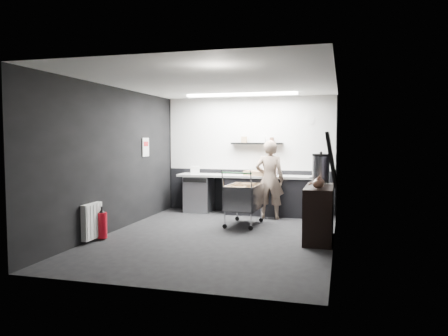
# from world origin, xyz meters

# --- Properties ---
(floor) EXTENTS (5.50, 5.50, 0.00)m
(floor) POSITION_xyz_m (0.00, 0.00, 0.00)
(floor) COLOR black
(floor) RESTS_ON ground
(ceiling) EXTENTS (5.50, 5.50, 0.00)m
(ceiling) POSITION_xyz_m (0.00, 0.00, 2.70)
(ceiling) COLOR white
(ceiling) RESTS_ON wall_back
(wall_back) EXTENTS (5.50, 0.00, 5.50)m
(wall_back) POSITION_xyz_m (0.00, 2.75, 1.35)
(wall_back) COLOR black
(wall_back) RESTS_ON floor
(wall_front) EXTENTS (5.50, 0.00, 5.50)m
(wall_front) POSITION_xyz_m (0.00, -2.75, 1.35)
(wall_front) COLOR black
(wall_front) RESTS_ON floor
(wall_left) EXTENTS (0.00, 5.50, 5.50)m
(wall_left) POSITION_xyz_m (-2.00, 0.00, 1.35)
(wall_left) COLOR black
(wall_left) RESTS_ON floor
(wall_right) EXTENTS (0.00, 5.50, 5.50)m
(wall_right) POSITION_xyz_m (2.00, 0.00, 1.35)
(wall_right) COLOR black
(wall_right) RESTS_ON floor
(kitchen_wall_panel) EXTENTS (3.95, 0.02, 1.70)m
(kitchen_wall_panel) POSITION_xyz_m (0.00, 2.73, 1.85)
(kitchen_wall_panel) COLOR silver
(kitchen_wall_panel) RESTS_ON wall_back
(dado_panel) EXTENTS (3.95, 0.02, 1.00)m
(dado_panel) POSITION_xyz_m (0.00, 2.73, 0.50)
(dado_panel) COLOR black
(dado_panel) RESTS_ON wall_back
(floating_shelf) EXTENTS (1.20, 0.22, 0.04)m
(floating_shelf) POSITION_xyz_m (0.20, 2.62, 1.62)
(floating_shelf) COLOR black
(floating_shelf) RESTS_ON wall_back
(wall_clock) EXTENTS (0.20, 0.03, 0.20)m
(wall_clock) POSITION_xyz_m (1.40, 2.72, 2.15)
(wall_clock) COLOR white
(wall_clock) RESTS_ON wall_back
(poster) EXTENTS (0.02, 0.30, 0.40)m
(poster) POSITION_xyz_m (-1.98, 1.30, 1.55)
(poster) COLOR silver
(poster) RESTS_ON wall_left
(poster_red_band) EXTENTS (0.02, 0.22, 0.10)m
(poster_red_band) POSITION_xyz_m (-1.98, 1.30, 1.62)
(poster_red_band) COLOR red
(poster_red_band) RESTS_ON poster
(radiator) EXTENTS (0.10, 0.50, 0.60)m
(radiator) POSITION_xyz_m (-1.94, -0.90, 0.35)
(radiator) COLOR white
(radiator) RESTS_ON wall_left
(ceiling_strip) EXTENTS (2.40, 0.20, 0.04)m
(ceiling_strip) POSITION_xyz_m (0.00, 1.85, 2.67)
(ceiling_strip) COLOR white
(ceiling_strip) RESTS_ON ceiling
(prep_counter) EXTENTS (3.20, 0.61, 0.90)m
(prep_counter) POSITION_xyz_m (0.14, 2.42, 0.46)
(prep_counter) COLOR black
(prep_counter) RESTS_ON floor
(person) EXTENTS (0.65, 0.45, 1.70)m
(person) POSITION_xyz_m (0.61, 1.97, 0.85)
(person) COLOR #C5B29C
(person) RESTS_ON floor
(shopping_cart) EXTENTS (0.65, 1.02, 1.11)m
(shopping_cart) POSITION_xyz_m (0.22, 1.13, 0.53)
(shopping_cart) COLOR silver
(shopping_cart) RESTS_ON floor
(sideboard) EXTENTS (0.53, 1.24, 1.85)m
(sideboard) POSITION_xyz_m (1.76, 0.25, 0.59)
(sideboard) COLOR black
(sideboard) RESTS_ON floor
(fire_extinguisher) EXTENTS (0.17, 0.17, 0.55)m
(fire_extinguisher) POSITION_xyz_m (-1.85, -0.73, 0.27)
(fire_extinguisher) COLOR #B70C1A
(fire_extinguisher) RESTS_ON floor
(cardboard_box) EXTENTS (0.59, 0.50, 0.10)m
(cardboard_box) POSITION_xyz_m (0.26, 2.37, 0.95)
(cardboard_box) COLOR #A38057
(cardboard_box) RESTS_ON prep_counter
(pink_tub) EXTENTS (0.19, 0.19, 0.19)m
(pink_tub) POSITION_xyz_m (0.61, 2.42, 1.00)
(pink_tub) COLOR beige
(pink_tub) RESTS_ON prep_counter
(white_container) EXTENTS (0.24, 0.21, 0.18)m
(white_container) POSITION_xyz_m (-1.23, 2.37, 0.99)
(white_container) COLOR white
(white_container) RESTS_ON prep_counter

